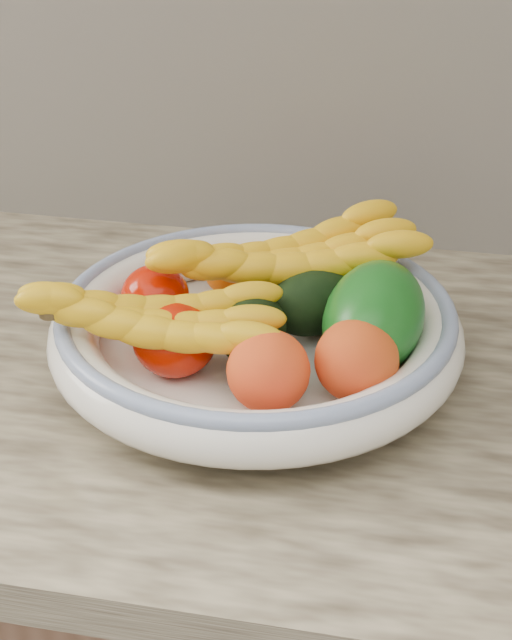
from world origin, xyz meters
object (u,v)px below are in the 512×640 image
object	(u,v)px
green_mango	(374,318)
banana_bunch_back	(285,265)
fruit_bowl	(256,331)
banana_bunch_front	(152,325)

from	to	relation	value
green_mango	banana_bunch_back	size ratio (longest dim) A/B	0.49
fruit_bowl	banana_bunch_front	distance (m)	0.11
green_mango	banana_bunch_front	xyz separation A→B (m)	(-0.19, -0.06, 0.01)
banana_bunch_back	green_mango	bearing A→B (deg)	-63.97
fruit_bowl	banana_bunch_back	distance (m)	0.08
green_mango	banana_bunch_front	distance (m)	0.20
fruit_bowl	green_mango	bearing A→B (deg)	-1.49
fruit_bowl	banana_bunch_front	size ratio (longest dim) A/B	1.56
green_mango	banana_bunch_back	xyz separation A→B (m)	(-0.09, 0.07, 0.01)
green_mango	fruit_bowl	bearing A→B (deg)	-176.76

